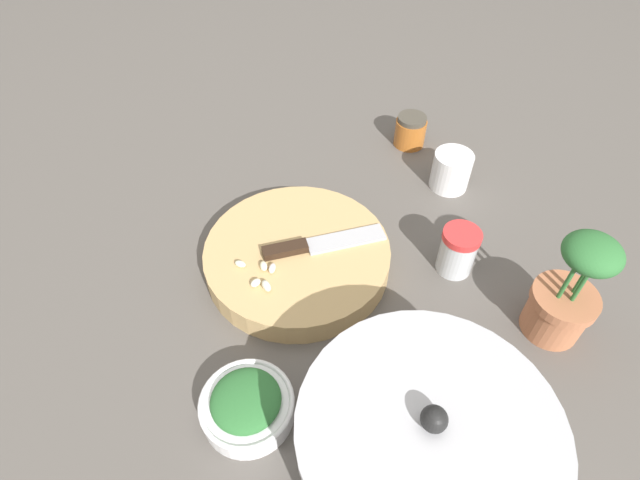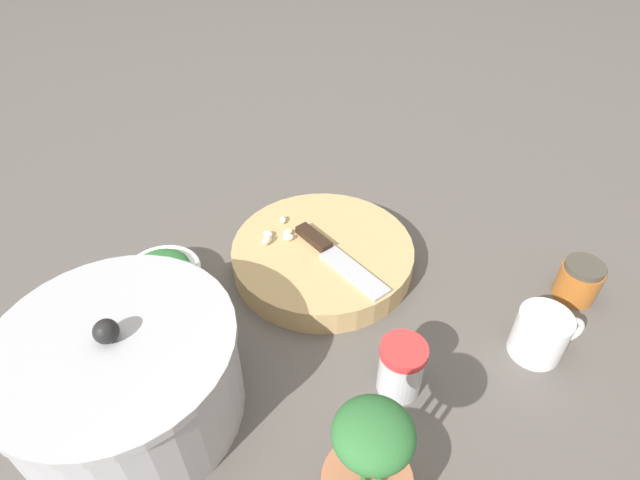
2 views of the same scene
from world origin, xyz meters
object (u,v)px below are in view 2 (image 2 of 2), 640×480
at_px(coffee_mug, 541,334).
at_px(honey_jar, 579,281).
at_px(chef_knife, 334,255).
at_px(herb_bowl, 163,275).
at_px(cutting_board, 323,256).
at_px(potted_herb, 367,480).
at_px(spice_jar, 401,368).
at_px(garlic_cloves, 278,233).
at_px(stock_pot, 125,376).

xyz_separation_m(coffee_mug, honey_jar, (-0.01, -0.14, -0.00)).
distance_m(chef_knife, herb_bowl, 0.27).
distance_m(herb_bowl, honey_jar, 0.65).
bearing_deg(herb_bowl, cutting_board, -131.58).
bearing_deg(honey_jar, potted_herb, 79.70).
bearing_deg(spice_jar, coffee_mug, -126.62).
bearing_deg(garlic_cloves, honey_jar, -154.10).
distance_m(cutting_board, stock_pot, 0.36).
height_order(chef_knife, spice_jar, spice_jar).
bearing_deg(chef_knife, spice_jar, 71.77).
bearing_deg(stock_pot, herb_bowl, -48.32).
bearing_deg(cutting_board, potted_herb, 133.41).
relative_size(coffee_mug, potted_herb, 0.45).
relative_size(chef_knife, stock_pot, 0.72).
bearing_deg(stock_pot, spice_jar, -137.32).
relative_size(garlic_cloves, spice_jar, 0.98).
distance_m(cutting_board, spice_jar, 0.26).
relative_size(chef_knife, spice_jar, 2.44).
xyz_separation_m(cutting_board, honey_jar, (-0.36, -0.18, 0.01)).
bearing_deg(spice_jar, herb_bowl, 9.53).
height_order(cutting_board, garlic_cloves, garlic_cloves).
relative_size(herb_bowl, spice_jar, 1.49).
bearing_deg(chef_knife, honey_jar, 134.00).
relative_size(chef_knife, honey_jar, 3.05).
distance_m(cutting_board, coffee_mug, 0.35).
relative_size(chef_knife, garlic_cloves, 2.49).
xyz_separation_m(chef_knife, stock_pot, (0.06, 0.35, 0.02)).
relative_size(cutting_board, garlic_cloves, 3.72).
height_order(cutting_board, spice_jar, spice_jar).
height_order(cutting_board, chef_knife, chef_knife).
xyz_separation_m(chef_knife, herb_bowl, (0.20, 0.18, -0.02)).
relative_size(spice_jar, potted_herb, 0.44).
distance_m(stock_pot, potted_herb, 0.31).
distance_m(honey_jar, potted_herb, 0.48).
distance_m(spice_jar, coffee_mug, 0.21).
height_order(coffee_mug, stock_pot, stock_pot).
height_order(spice_jar, coffee_mug, spice_jar).
distance_m(herb_bowl, spice_jar, 0.40).
relative_size(stock_pot, potted_herb, 1.48).
bearing_deg(cutting_board, honey_jar, -152.71).
bearing_deg(chef_knife, cutting_board, -95.23).
bearing_deg(herb_bowl, coffee_mug, -155.69).
bearing_deg(garlic_cloves, coffee_mug, -171.13).
bearing_deg(chef_knife, herb_bowl, -34.43).
bearing_deg(coffee_mug, cutting_board, 6.67).
height_order(garlic_cloves, coffee_mug, coffee_mug).
bearing_deg(herb_bowl, garlic_cloves, -120.10).
xyz_separation_m(cutting_board, chef_knife, (-0.03, 0.01, 0.03)).
bearing_deg(cutting_board, herb_bowl, 48.42).
bearing_deg(spice_jar, garlic_cloves, -19.11).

